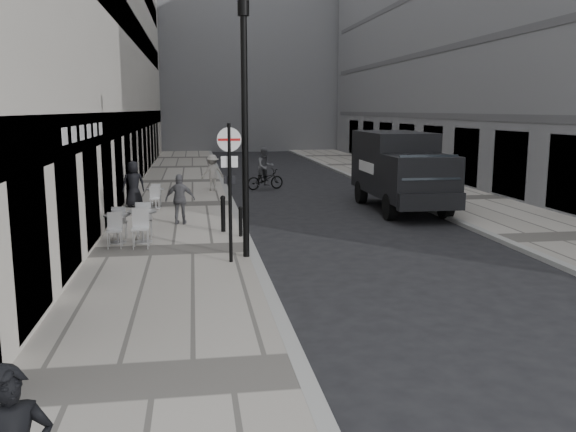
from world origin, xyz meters
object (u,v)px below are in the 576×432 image
(panel_van, at_px, (399,167))
(cyclist, at_px, (265,173))
(lamppost, at_px, (245,119))
(sign_post, at_px, (230,174))

(panel_van, height_order, cyclist, panel_van)
(lamppost, bearing_deg, panel_van, 47.99)
(sign_post, xyz_separation_m, cyclist, (2.43, 13.79, -1.43))
(sign_post, distance_m, panel_van, 9.90)
(sign_post, relative_size, panel_van, 0.53)
(panel_van, bearing_deg, cyclist, 123.91)
(lamppost, xyz_separation_m, cyclist, (2.03, 13.32, -2.67))
(cyclist, bearing_deg, lamppost, -116.85)
(lamppost, relative_size, cyclist, 3.09)
(panel_van, distance_m, cyclist, 7.72)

